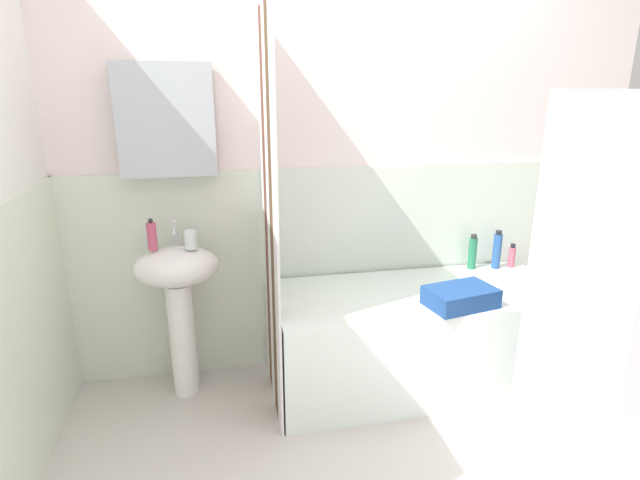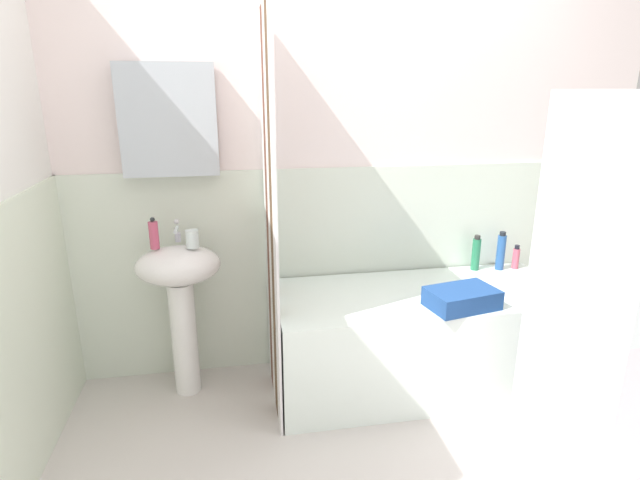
{
  "view_description": "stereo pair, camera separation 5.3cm",
  "coord_description": "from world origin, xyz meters",
  "px_view_note": "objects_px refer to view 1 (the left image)",
  "views": [
    {
      "loc": [
        -0.7,
        -1.52,
        1.64
      ],
      "look_at": [
        -0.24,
        0.71,
        0.94
      ],
      "focal_mm": 28.25,
      "sensor_mm": 36.0,
      "label": 1
    },
    {
      "loc": [
        -0.65,
        -1.53,
        1.64
      ],
      "look_at": [
        -0.24,
        0.71,
        0.94
      ],
      "focal_mm": 28.25,
      "sensor_mm": 36.0,
      "label": 2
    }
  ],
  "objects_px": {
    "toothbrush_cup": "(191,240)",
    "towel_folded": "(461,297)",
    "sink": "(178,289)",
    "soap_dispenser": "(152,236)",
    "washer_dryer_stack": "(639,302)",
    "lotion_bottle": "(497,250)",
    "body_wash_bottle": "(472,252)",
    "bathtub": "(417,337)",
    "conditioner_bottle": "(512,256)"
  },
  "relations": [
    {
      "from": "toothbrush_cup",
      "to": "towel_folded",
      "type": "relative_size",
      "value": 0.27
    },
    {
      "from": "sink",
      "to": "soap_dispenser",
      "type": "relative_size",
      "value": 5.11
    },
    {
      "from": "washer_dryer_stack",
      "to": "lotion_bottle",
      "type": "bearing_deg",
      "value": 88.16
    },
    {
      "from": "sink",
      "to": "lotion_bottle",
      "type": "bearing_deg",
      "value": 3.22
    },
    {
      "from": "soap_dispenser",
      "to": "lotion_bottle",
      "type": "relative_size",
      "value": 0.69
    },
    {
      "from": "body_wash_bottle",
      "to": "towel_folded",
      "type": "xyz_separation_m",
      "value": [
        -0.32,
        -0.5,
        -0.05
      ]
    },
    {
      "from": "lotion_bottle",
      "to": "toothbrush_cup",
      "type": "bearing_deg",
      "value": -175.96
    },
    {
      "from": "towel_folded",
      "to": "washer_dryer_stack",
      "type": "bearing_deg",
      "value": -54.82
    },
    {
      "from": "lotion_bottle",
      "to": "towel_folded",
      "type": "xyz_separation_m",
      "value": [
        -0.48,
        -0.48,
        -0.07
      ]
    },
    {
      "from": "soap_dispenser",
      "to": "washer_dryer_stack",
      "type": "height_order",
      "value": "washer_dryer_stack"
    },
    {
      "from": "bathtub",
      "to": "conditioner_bottle",
      "type": "height_order",
      "value": "conditioner_bottle"
    },
    {
      "from": "conditioner_bottle",
      "to": "body_wash_bottle",
      "type": "bearing_deg",
      "value": 174.11
    },
    {
      "from": "soap_dispenser",
      "to": "lotion_bottle",
      "type": "distance_m",
      "value": 2.02
    },
    {
      "from": "bathtub",
      "to": "washer_dryer_stack",
      "type": "height_order",
      "value": "washer_dryer_stack"
    },
    {
      "from": "bathtub",
      "to": "body_wash_bottle",
      "type": "xyz_separation_m",
      "value": [
        0.45,
        0.28,
        0.38
      ]
    },
    {
      "from": "toothbrush_cup",
      "to": "conditioner_bottle",
      "type": "relative_size",
      "value": 0.62
    },
    {
      "from": "conditioner_bottle",
      "to": "body_wash_bottle",
      "type": "xyz_separation_m",
      "value": [
        -0.25,
        0.03,
        0.03
      ]
    },
    {
      "from": "bathtub",
      "to": "towel_folded",
      "type": "xyz_separation_m",
      "value": [
        0.12,
        -0.22,
        0.33
      ]
    },
    {
      "from": "toothbrush_cup",
      "to": "lotion_bottle",
      "type": "xyz_separation_m",
      "value": [
        1.81,
        0.13,
        -0.22
      ]
    },
    {
      "from": "toothbrush_cup",
      "to": "conditioner_bottle",
      "type": "height_order",
      "value": "toothbrush_cup"
    },
    {
      "from": "conditioner_bottle",
      "to": "body_wash_bottle",
      "type": "distance_m",
      "value": 0.26
    },
    {
      "from": "lotion_bottle",
      "to": "towel_folded",
      "type": "bearing_deg",
      "value": -134.74
    },
    {
      "from": "bathtub",
      "to": "washer_dryer_stack",
      "type": "distance_m",
      "value": 1.15
    },
    {
      "from": "toothbrush_cup",
      "to": "towel_folded",
      "type": "bearing_deg",
      "value": -14.77
    },
    {
      "from": "body_wash_bottle",
      "to": "toothbrush_cup",
      "type": "bearing_deg",
      "value": -174.88
    },
    {
      "from": "washer_dryer_stack",
      "to": "towel_folded",
      "type": "bearing_deg",
      "value": 125.18
    },
    {
      "from": "toothbrush_cup",
      "to": "conditioner_bottle",
      "type": "xyz_separation_m",
      "value": [
        1.91,
        0.12,
        -0.26
      ]
    },
    {
      "from": "sink",
      "to": "bathtub",
      "type": "height_order",
      "value": "sink"
    },
    {
      "from": "conditioner_bottle",
      "to": "body_wash_bottle",
      "type": "relative_size",
      "value": 0.69
    },
    {
      "from": "sink",
      "to": "washer_dryer_stack",
      "type": "height_order",
      "value": "washer_dryer_stack"
    },
    {
      "from": "toothbrush_cup",
      "to": "bathtub",
      "type": "distance_m",
      "value": 1.36
    },
    {
      "from": "sink",
      "to": "towel_folded",
      "type": "distance_m",
      "value": 1.47
    },
    {
      "from": "body_wash_bottle",
      "to": "conditioner_bottle",
      "type": "bearing_deg",
      "value": -5.89
    },
    {
      "from": "body_wash_bottle",
      "to": "washer_dryer_stack",
      "type": "distance_m",
      "value": 1.14
    },
    {
      "from": "bathtub",
      "to": "lotion_bottle",
      "type": "bearing_deg",
      "value": 23.13
    },
    {
      "from": "bathtub",
      "to": "soap_dispenser",
      "type": "bearing_deg",
      "value": 174.07
    },
    {
      "from": "bathtub",
      "to": "body_wash_bottle",
      "type": "distance_m",
      "value": 0.65
    },
    {
      "from": "toothbrush_cup",
      "to": "body_wash_bottle",
      "type": "distance_m",
      "value": 1.68
    },
    {
      "from": "toothbrush_cup",
      "to": "towel_folded",
      "type": "height_order",
      "value": "toothbrush_cup"
    },
    {
      "from": "conditioner_bottle",
      "to": "lotion_bottle",
      "type": "bearing_deg",
      "value": 177.0
    },
    {
      "from": "conditioner_bottle",
      "to": "washer_dryer_stack",
      "type": "height_order",
      "value": "washer_dryer_stack"
    },
    {
      "from": "soap_dispenser",
      "to": "towel_folded",
      "type": "xyz_separation_m",
      "value": [
        1.52,
        -0.37,
        -0.31
      ]
    },
    {
      "from": "towel_folded",
      "to": "body_wash_bottle",
      "type": "bearing_deg",
      "value": 57.12
    },
    {
      "from": "soap_dispenser",
      "to": "bathtub",
      "type": "xyz_separation_m",
      "value": [
        1.4,
        -0.15,
        -0.64
      ]
    },
    {
      "from": "soap_dispenser",
      "to": "washer_dryer_stack",
      "type": "bearing_deg",
      "value": -26.82
    },
    {
      "from": "sink",
      "to": "toothbrush_cup",
      "type": "bearing_deg",
      "value": -14.28
    },
    {
      "from": "toothbrush_cup",
      "to": "body_wash_bottle",
      "type": "xyz_separation_m",
      "value": [
        1.66,
        0.15,
        -0.23
      ]
    },
    {
      "from": "bathtub",
      "to": "lotion_bottle",
      "type": "height_order",
      "value": "lotion_bottle"
    },
    {
      "from": "toothbrush_cup",
      "to": "soap_dispenser",
      "type": "bearing_deg",
      "value": 174.95
    },
    {
      "from": "sink",
      "to": "toothbrush_cup",
      "type": "height_order",
      "value": "toothbrush_cup"
    }
  ]
}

